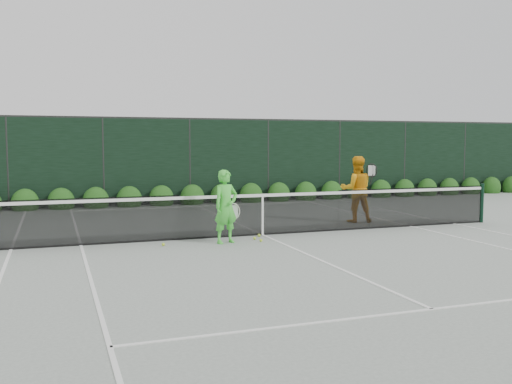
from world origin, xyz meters
name	(u,v)px	position (x,y,z in m)	size (l,w,h in m)	color
ground	(263,235)	(0.00, 0.00, 0.00)	(80.00, 80.00, 0.00)	gray
tennis_net	(262,213)	(-0.02, 0.00, 0.53)	(12.90, 0.10, 1.07)	black
player_woman	(226,207)	(-1.12, -0.73, 0.80)	(0.69, 0.55, 1.60)	#49DA40
player_man	(356,189)	(3.19, 1.20, 0.91)	(1.04, 0.91, 1.81)	#F0A214
court_lines	(263,235)	(0.00, 0.00, 0.01)	(11.03, 23.83, 0.01)	white
windscreen_fence	(312,178)	(0.00, -2.71, 1.51)	(32.00, 21.07, 3.06)	black
hedge_row	(192,198)	(0.00, 7.15, 0.23)	(31.66, 0.65, 0.94)	#173C10
tennis_balls	(236,239)	(-0.85, -0.56, 0.03)	(2.38, 0.71, 0.07)	#B9DB30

